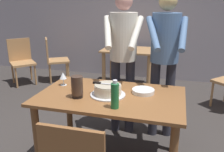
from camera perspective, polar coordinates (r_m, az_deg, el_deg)
name	(u,v)px	position (r m, az deg, el deg)	size (l,w,h in m)	color
back_wall	(151,15)	(5.19, 9.20, 14.21)	(10.00, 0.12, 2.70)	#ADA8B2
main_dining_table	(111,106)	(2.39, -0.34, -7.14)	(1.41, 0.86, 0.75)	brown
cake_on_platter	(108,90)	(2.31, -1.00, -3.41)	(0.34, 0.34, 0.11)	silver
cake_knife	(101,83)	(2.31, -2.70, -1.73)	(0.27, 0.03, 0.02)	silver
plate_stack	(143,91)	(2.40, 7.43, -3.58)	(0.22, 0.22, 0.04)	white
wine_glass_near	(76,81)	(2.45, -8.54, -1.12)	(0.08, 0.08, 0.14)	silver
wine_glass_far	(63,76)	(2.62, -11.56, -0.02)	(0.08, 0.08, 0.14)	silver
water_bottle	(115,95)	(2.02, 0.69, -4.62)	(0.07, 0.07, 0.25)	#1E6B38
hurricane_lamp	(77,87)	(2.27, -8.29, -2.53)	(0.11, 0.11, 0.21)	black
person_cutting_cake	(123,49)	(2.85, 2.66, 6.33)	(0.46, 0.57, 1.72)	#2D2D38
person_standing_beside	(165,51)	(2.82, 12.44, 5.80)	(0.46, 0.57, 1.72)	#2D2D38
background_table	(129,57)	(4.65, 4.03, 4.41)	(1.00, 0.70, 0.74)	tan
background_chair_1	(54,58)	(5.13, -13.59, 4.20)	(0.61, 0.61, 0.90)	tan
background_chair_2	(22,60)	(5.18, -20.67, 3.68)	(0.62, 0.62, 0.90)	tan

